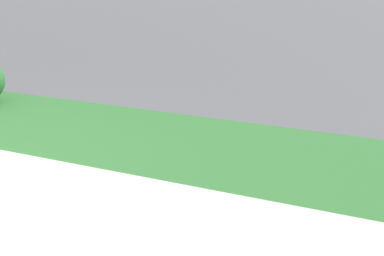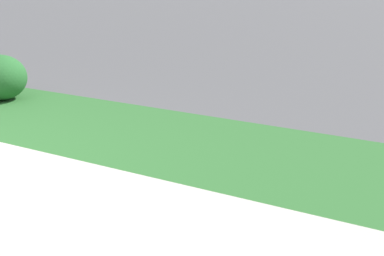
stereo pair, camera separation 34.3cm
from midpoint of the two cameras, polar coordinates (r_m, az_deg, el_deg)
name	(u,v)px [view 1 (the left image)]	position (r m, az deg, el deg)	size (l,w,h in m)	color
grass_verge	(42,121)	(6.15, -17.22, 0.68)	(18.00, 1.89, 0.01)	#2D662D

